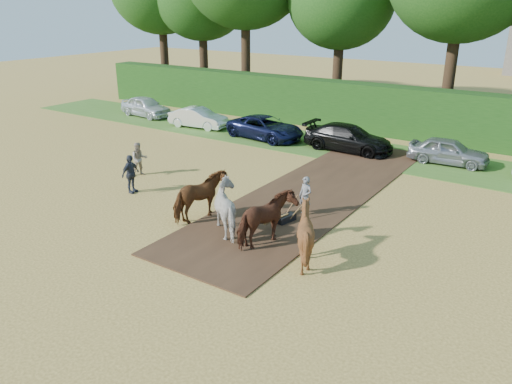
# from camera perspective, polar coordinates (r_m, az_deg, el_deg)

# --- Properties ---
(ground) EXTENTS (120.00, 120.00, 0.00)m
(ground) POSITION_cam_1_polar(r_m,az_deg,el_deg) (17.13, -8.66, -5.88)
(ground) COLOR gold
(ground) RESTS_ON ground
(earth_strip) EXTENTS (4.50, 17.00, 0.05)m
(earth_strip) POSITION_cam_1_polar(r_m,az_deg,el_deg) (21.64, 6.87, 0.05)
(earth_strip) COLOR #472D1C
(earth_strip) RESTS_ON ground
(grass_verge) EXTENTS (50.00, 5.00, 0.03)m
(grass_verge) POSITION_cam_1_polar(r_m,az_deg,el_deg) (28.30, 10.75, 4.77)
(grass_verge) COLOR #38601E
(grass_verge) RESTS_ON ground
(hedgerow) EXTENTS (46.00, 1.60, 3.00)m
(hedgerow) POSITION_cam_1_polar(r_m,az_deg,el_deg) (32.05, 14.22, 9.08)
(hedgerow) COLOR #14380F
(hedgerow) RESTS_ON ground
(spectator_near) EXTENTS (0.92, 0.97, 1.59)m
(spectator_near) POSITION_cam_1_polar(r_m,az_deg,el_deg) (24.01, -13.19, 3.67)
(spectator_near) COLOR #BAA592
(spectator_near) RESTS_ON ground
(spectator_far) EXTENTS (0.49, 1.01, 1.67)m
(spectator_far) POSITION_cam_1_polar(r_m,az_deg,el_deg) (21.83, -14.15, 2.00)
(spectator_far) COLOR #292D37
(spectator_far) RESTS_ON ground
(plough_team) EXTENTS (6.31, 4.40, 1.84)m
(plough_team) POSITION_cam_1_polar(r_m,az_deg,el_deg) (16.96, -0.64, -2.50)
(plough_team) COLOR brown
(plough_team) RESTS_ON ground
(parked_cars) EXTENTS (36.06, 3.77, 1.44)m
(parked_cars) POSITION_cam_1_polar(r_m,az_deg,el_deg) (27.93, 11.40, 5.94)
(parked_cars) COLOR silver
(parked_cars) RESTS_ON ground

